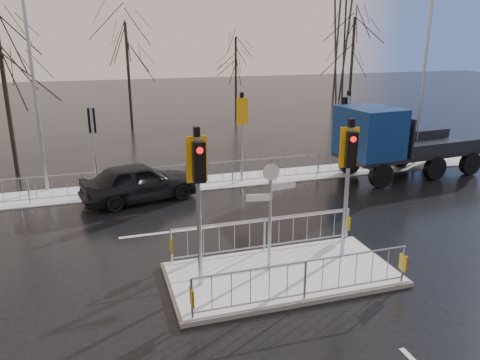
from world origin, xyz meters
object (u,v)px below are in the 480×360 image
object	(u,v)px
traffic_island	(282,263)
flatbed_truck	(387,140)
car_far_lane	(139,182)
street_lamp_left	(35,80)
street_lamp_right	(425,74)

from	to	relation	value
traffic_island	flatbed_truck	size ratio (longest dim) A/B	0.84
traffic_island	flatbed_truck	world-z (taller)	traffic_island
car_far_lane	street_lamp_left	distance (m)	5.60
car_far_lane	street_lamp_right	distance (m)	14.07
street_lamp_left	flatbed_truck	bearing A→B (deg)	-9.95
car_far_lane	flatbed_truck	distance (m)	10.79
flatbed_truck	street_lamp_left	bearing A→B (deg)	170.05
car_far_lane	street_lamp_right	bearing A→B (deg)	-97.13
car_far_lane	flatbed_truck	world-z (taller)	flatbed_truck
car_far_lane	traffic_island	bearing A→B (deg)	-170.33
traffic_island	car_far_lane	size ratio (longest dim) A/B	1.36
traffic_island	street_lamp_right	bearing A→B (deg)	38.73
street_lamp_left	street_lamp_right	bearing A→B (deg)	-3.37
street_lamp_right	car_far_lane	bearing A→B (deg)	-174.50
flatbed_truck	street_lamp_right	world-z (taller)	street_lamp_right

